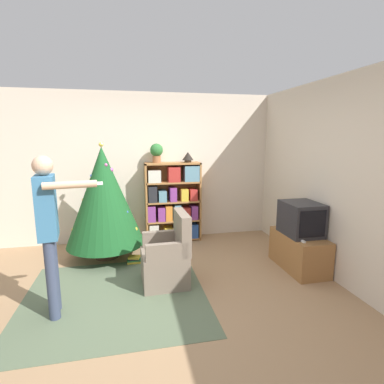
{
  "coord_description": "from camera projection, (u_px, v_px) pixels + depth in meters",
  "views": [
    {
      "loc": [
        -0.33,
        -3.28,
        1.85
      ],
      "look_at": [
        0.57,
        0.92,
        1.05
      ],
      "focal_mm": 28.0,
      "sensor_mm": 36.0,
      "label": 1
    }
  ],
  "objects": [
    {
      "name": "ground_plane",
      "position": [
        161.0,
        294.0,
        3.56
      ],
      "size": [
        14.0,
        14.0,
        0.0
      ],
      "primitive_type": "plane",
      "color": "#9E7A56"
    },
    {
      "name": "wall_back",
      "position": [
        147.0,
        168.0,
        5.34
      ],
      "size": [
        8.0,
        0.1,
        2.6
      ],
      "color": "beige",
      "rests_on": "ground_plane"
    },
    {
      "name": "wall_right",
      "position": [
        339.0,
        180.0,
        3.79
      ],
      "size": [
        0.1,
        8.0,
        2.6
      ],
      "color": "beige",
      "rests_on": "ground_plane"
    },
    {
      "name": "area_rug",
      "position": [
        116.0,
        297.0,
        3.5
      ],
      "size": [
        2.08,
        1.95,
        0.01
      ],
      "color": "#56664C",
      "rests_on": "ground_plane"
    },
    {
      "name": "bookshelf",
      "position": [
        173.0,
        203.0,
        5.31
      ],
      "size": [
        0.97,
        0.31,
        1.4
      ],
      "color": "#A8703D",
      "rests_on": "ground_plane"
    },
    {
      "name": "tv_stand",
      "position": [
        299.0,
        251.0,
        4.23
      ],
      "size": [
        0.46,
        0.9,
        0.5
      ],
      "color": "#996638",
      "rests_on": "ground_plane"
    },
    {
      "name": "television",
      "position": [
        301.0,
        219.0,
        4.14
      ],
      "size": [
        0.46,
        0.54,
        0.46
      ],
      "color": "#28282D",
      "rests_on": "tv_stand"
    },
    {
      "name": "game_remote",
      "position": [
        302.0,
        241.0,
        3.89
      ],
      "size": [
        0.04,
        0.12,
        0.02
      ],
      "color": "white",
      "rests_on": "tv_stand"
    },
    {
      "name": "christmas_tree",
      "position": [
        104.0,
        197.0,
        4.5
      ],
      "size": [
        1.17,
        1.17,
        1.77
      ],
      "color": "#4C3323",
      "rests_on": "ground_plane"
    },
    {
      "name": "armchair",
      "position": [
        168.0,
        259.0,
        3.78
      ],
      "size": [
        0.58,
        0.57,
        0.92
      ],
      "rotation": [
        0.0,
        0.0,
        -1.55
      ],
      "color": "#7A6B5B",
      "rests_on": "ground_plane"
    },
    {
      "name": "standing_person",
      "position": [
        49.0,
        223.0,
        2.99
      ],
      "size": [
        0.67,
        0.47,
        1.67
      ],
      "rotation": [
        0.0,
        0.0,
        -1.42
      ],
      "color": "#38425B",
      "rests_on": "ground_plane"
    },
    {
      "name": "potted_plant",
      "position": [
        157.0,
        152.0,
        5.1
      ],
      "size": [
        0.22,
        0.22,
        0.33
      ],
      "color": "#935B38",
      "rests_on": "bookshelf"
    },
    {
      "name": "table_lamp",
      "position": [
        188.0,
        156.0,
        5.23
      ],
      "size": [
        0.2,
        0.2,
        0.18
      ],
      "color": "#473828",
      "rests_on": "bookshelf"
    },
    {
      "name": "book_pile_near_tree",
      "position": [
        134.0,
        260.0,
        4.45
      ],
      "size": [
        0.22,
        0.17,
        0.1
      ],
      "color": "gold",
      "rests_on": "ground_plane"
    }
  ]
}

